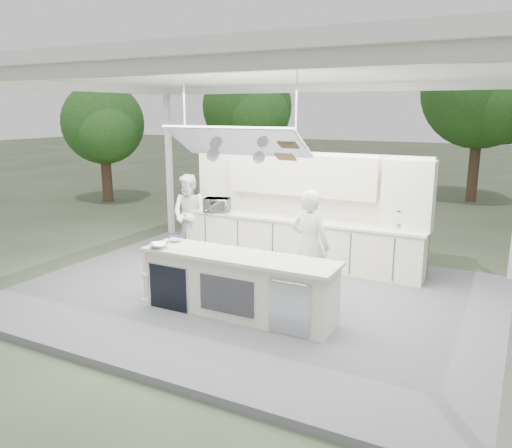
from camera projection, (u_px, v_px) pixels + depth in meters
The scene contains 12 objects.
ground at pixel (254, 300), 8.59m from camera, with size 90.00×90.00×0.00m, color #4D5A3E.
stage_deck at pixel (254, 296), 8.57m from camera, with size 8.00×6.00×0.12m, color #56565B.
tent at pixel (254, 75), 7.74m from camera, with size 8.20×6.20×3.86m.
demo_island at pixel (237, 285), 7.58m from camera, with size 3.10×0.79×0.95m.
back_counter at pixel (297, 241), 10.10m from camera, with size 5.08×0.72×0.95m.
back_wall_unit at pixel (323, 193), 9.87m from camera, with size 5.05×0.48×2.25m.
tree_cluster at pixel (387, 107), 16.38m from camera, with size 19.55×9.40×5.85m.
head_chef at pixel (310, 246), 8.04m from camera, with size 0.67×0.44×1.85m, color silver.
sous_chef at pixel (190, 214), 10.76m from camera, with size 0.84×0.65×1.73m, color white.
toaster_oven at pixel (217, 205), 10.58m from camera, with size 0.53×0.36×0.29m, color silver.
bowl_large at pixel (158, 246), 7.83m from camera, with size 0.29×0.29×0.07m, color #B9BCC1.
bowl_small at pixel (175, 239), 8.21m from camera, with size 0.23×0.23×0.07m, color #B7B9BE.
Camera 1 is at (3.73, -7.16, 3.20)m, focal length 35.00 mm.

